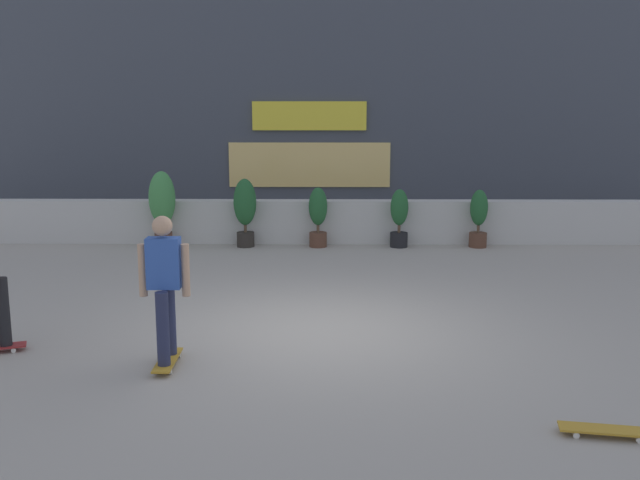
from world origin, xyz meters
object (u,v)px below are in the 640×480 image
(potted_plant_1, at_px, (245,208))
(skateboard_near_camera, at_px, (606,430))
(potted_plant_0, at_px, (162,203))
(skater_mid_plaza, at_px, (165,284))
(potted_plant_2, at_px, (318,215))
(potted_plant_4, at_px, (479,217))
(potted_plant_3, at_px, (399,217))

(potted_plant_1, bearing_deg, skateboard_near_camera, -64.32)
(potted_plant_1, relative_size, skateboard_near_camera, 1.70)
(potted_plant_0, relative_size, skater_mid_plaza, 0.91)
(potted_plant_0, height_order, skater_mid_plaza, skater_mid_plaza)
(potted_plant_0, distance_m, potted_plant_2, 3.19)
(potted_plant_1, relative_size, potted_plant_2, 1.14)
(potted_plant_1, distance_m, potted_plant_4, 4.76)
(potted_plant_0, distance_m, potted_plant_1, 1.69)
(potted_plant_0, xyz_separation_m, potted_plant_3, (4.83, 0.00, -0.28))
(potted_plant_0, bearing_deg, skater_mid_plaza, -77.01)
(potted_plant_2, bearing_deg, skater_mid_plaza, -102.94)
(potted_plant_1, bearing_deg, skater_mid_plaza, -90.80)
(skateboard_near_camera, bearing_deg, potted_plant_0, 124.09)
(potted_plant_0, bearing_deg, potted_plant_4, 0.00)
(potted_plant_1, height_order, skateboard_near_camera, potted_plant_1)
(potted_plant_3, bearing_deg, potted_plant_4, -0.00)
(potted_plant_1, height_order, skater_mid_plaza, skater_mid_plaza)
(potted_plant_2, xyz_separation_m, potted_plant_3, (1.66, 0.00, -0.03))
(potted_plant_1, bearing_deg, potted_plant_3, 0.00)
(potted_plant_3, bearing_deg, skater_mid_plaza, -115.16)
(skater_mid_plaza, bearing_deg, potted_plant_4, 54.86)
(potted_plant_3, distance_m, skateboard_near_camera, 8.69)
(potted_plant_2, relative_size, potted_plant_4, 1.04)
(potted_plant_0, xyz_separation_m, potted_plant_4, (6.45, 0.00, -0.29))
(potted_plant_0, distance_m, skateboard_near_camera, 10.43)
(skater_mid_plaza, distance_m, skateboard_near_camera, 4.65)
(potted_plant_2, xyz_separation_m, skater_mid_plaza, (-1.58, -6.90, 0.28))
(potted_plant_4, bearing_deg, potted_plant_2, 180.00)
(potted_plant_0, xyz_separation_m, skater_mid_plaza, (1.59, -6.90, 0.04))
(potted_plant_0, relative_size, potted_plant_1, 1.11)
(potted_plant_2, bearing_deg, potted_plant_1, -180.00)
(skateboard_near_camera, bearing_deg, potted_plant_2, 107.11)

